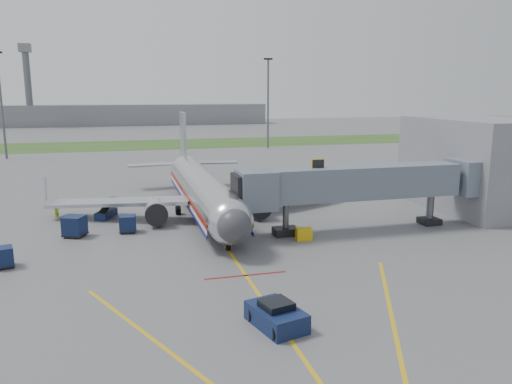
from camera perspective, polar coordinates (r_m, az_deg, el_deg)
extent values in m
plane|color=#565659|center=(39.74, -2.59, -7.52)|extent=(400.00, 400.00, 0.00)
cube|color=#2D4C1E|center=(127.62, -11.48, 5.35)|extent=(300.00, 25.00, 0.01)
cube|color=gold|center=(37.89, -1.92, -8.47)|extent=(0.25, 50.00, 0.01)
cube|color=maroon|center=(36.07, -1.18, -9.51)|extent=(6.00, 0.25, 0.01)
cube|color=gold|center=(26.18, -9.05, -18.18)|extent=(9.52, 20.04, 0.01)
cube|color=gold|center=(29.66, 15.51, -14.75)|extent=(9.52, 20.04, 0.01)
cylinder|color=silver|center=(53.32, -6.13, 0.32)|extent=(3.80, 28.00, 3.80)
sphere|color=silver|center=(39.89, -2.94, -3.40)|extent=(3.80, 3.80, 3.80)
sphere|color=#38383D|center=(38.66, -2.53, -3.88)|extent=(2.74, 2.74, 2.74)
cube|color=black|center=(39.37, -2.82, -2.77)|extent=(2.20, 1.20, 0.55)
cone|color=silver|center=(69.44, -8.29, 2.83)|extent=(3.80, 5.00, 3.80)
cube|color=#B7BAC1|center=(68.48, -8.34, 6.08)|extent=(0.35, 4.20, 7.00)
cube|color=#B7BAC1|center=(52.89, -15.24, -1.11)|extent=(15.10, 8.59, 1.13)
cube|color=#B7BAC1|center=(55.43, 2.60, -0.16)|extent=(15.10, 8.59, 1.13)
cylinder|color=silver|center=(50.14, -11.43, -2.13)|extent=(2.10, 3.60, 2.10)
cylinder|color=silver|center=(51.79, 0.12, -1.47)|extent=(2.10, 3.60, 2.10)
cube|color=maroon|center=(53.72, -4.10, 0.05)|extent=(0.05, 28.00, 0.45)
cube|color=navy|center=(53.90, -4.09, -0.88)|extent=(0.05, 28.00, 0.35)
cylinder|color=black|center=(41.50, -3.20, -6.27)|extent=(0.28, 0.70, 0.70)
cylinder|color=black|center=(53.95, -8.89, -2.07)|extent=(0.50, 1.00, 1.00)
cylinder|color=black|center=(54.73, -3.48, -1.76)|extent=(0.50, 1.00, 1.00)
cube|color=slate|center=(47.47, 11.50, 1.12)|extent=(20.00, 3.00, 3.00)
cube|color=slate|center=(44.04, 0.01, 0.29)|extent=(3.20, 3.60, 3.40)
cube|color=black|center=(43.75, -1.51, 0.21)|extent=(1.60, 3.00, 2.80)
cube|color=gold|center=(45.54, 7.08, 3.13)|extent=(1.20, 0.15, 1.00)
cylinder|color=#595B60|center=(45.46, 3.42, -3.06)|extent=(0.56, 0.56, 3.10)
cube|color=black|center=(45.77, 3.40, -4.51)|extent=(2.20, 1.60, 0.70)
cylinder|color=#595B60|center=(52.10, 19.27, -1.82)|extent=(0.70, 0.70, 3.10)
cube|color=black|center=(52.39, 19.18, -3.15)|extent=(1.80, 1.80, 0.60)
cube|color=slate|center=(53.89, 23.00, 1.64)|extent=(3.00, 4.00, 3.40)
cube|color=slate|center=(60.79, 23.87, 2.96)|extent=(10.00, 16.00, 10.00)
cylinder|color=#595B60|center=(108.98, -27.06, 8.64)|extent=(0.44, 0.44, 20.00)
cylinder|color=#595B60|center=(116.55, 1.38, 9.95)|extent=(0.44, 0.44, 20.00)
cube|color=black|center=(116.75, 1.41, 14.96)|extent=(2.00, 0.40, 0.40)
cube|color=slate|center=(206.92, -15.83, 8.48)|extent=(120.00, 14.00, 8.00)
cylinder|color=#595B60|center=(204.23, -24.58, 10.68)|extent=(2.40, 2.40, 28.00)
cube|color=slate|center=(204.83, -24.92, 14.72)|extent=(4.00, 4.00, 3.00)
cube|color=#0D1E3A|center=(28.65, 2.33, -14.08)|extent=(3.02, 4.01, 1.09)
cube|color=black|center=(28.36, 2.34, -12.82)|extent=(1.94, 1.94, 0.50)
cylinder|color=black|center=(27.31, 2.18, -15.78)|extent=(0.41, 0.82, 0.79)
cylinder|color=black|center=(28.21, 5.37, -14.90)|extent=(0.41, 0.82, 0.79)
cylinder|color=black|center=(29.31, -0.58, -13.79)|extent=(0.41, 0.82, 0.79)
cylinder|color=black|center=(30.14, 2.46, -13.06)|extent=(0.41, 0.82, 0.79)
cube|color=#0D1E3A|center=(47.95, -20.03, -3.60)|extent=(2.26, 2.26, 1.70)
cube|color=black|center=(48.17, -19.96, -4.57)|extent=(2.33, 2.33, 0.13)
cylinder|color=black|center=(47.96, -21.03, -4.77)|extent=(0.35, 0.38, 0.31)
cylinder|color=black|center=(47.31, -19.65, -4.89)|extent=(0.35, 0.38, 0.31)
cylinder|color=black|center=(49.05, -20.25, -4.37)|extent=(0.35, 0.38, 0.31)
cylinder|color=black|center=(48.41, -18.89, -4.48)|extent=(0.35, 0.38, 0.31)
cube|color=#0D1E3A|center=(41.84, -26.96, -6.58)|extent=(1.70, 1.70, 1.40)
cube|color=black|center=(42.04, -26.87, -7.48)|extent=(1.75, 1.75, 0.11)
cylinder|color=black|center=(41.55, -26.08, -7.67)|extent=(0.25, 0.29, 0.25)
cylinder|color=black|center=(42.58, -26.18, -7.24)|extent=(0.25, 0.29, 0.25)
cube|color=#0D1E3A|center=(47.96, -14.46, -3.46)|extent=(1.55, 1.55, 1.44)
cube|color=black|center=(48.14, -14.41, -4.29)|extent=(1.60, 1.60, 0.11)
cylinder|color=black|center=(47.66, -15.12, -4.53)|extent=(0.22, 0.28, 0.26)
cylinder|color=black|center=(47.58, -13.78, -4.49)|extent=(0.22, 0.28, 0.26)
cylinder|color=black|center=(48.73, -15.03, -4.17)|extent=(0.22, 0.28, 0.26)
cylinder|color=black|center=(48.65, -13.71, -4.13)|extent=(0.22, 0.28, 0.26)
cube|color=#0D1E3A|center=(54.21, -16.75, -2.43)|extent=(2.32, 3.29, 0.77)
cube|color=black|center=(54.40, -16.61, -1.50)|extent=(2.08, 3.45, 1.20)
cylinder|color=black|center=(53.46, -17.66, -2.84)|extent=(0.36, 0.51, 0.48)
cylinder|color=black|center=(53.09, -16.83, -2.88)|extent=(0.36, 0.51, 0.48)
cylinder|color=black|center=(55.39, -16.66, -2.29)|extent=(0.36, 0.51, 0.48)
cylinder|color=black|center=(55.04, -15.86, -2.33)|extent=(0.36, 0.51, 0.48)
cube|color=gold|center=(44.38, 5.48, -4.80)|extent=(1.45, 1.04, 1.09)
cylinder|color=black|center=(44.39, 4.90, -5.33)|extent=(0.21, 0.29, 0.27)
cylinder|color=black|center=(44.61, 6.04, -5.27)|extent=(0.21, 0.29, 0.27)
imported|color=#B7EB1B|center=(55.18, -21.82, -2.15)|extent=(0.64, 0.63, 1.48)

